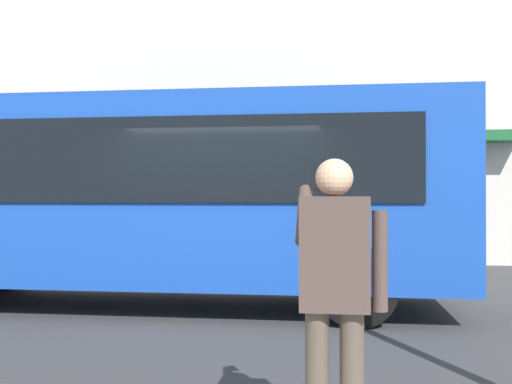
# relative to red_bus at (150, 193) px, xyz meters

# --- Properties ---
(ground_plane) EXTENTS (60.00, 60.00, 0.00)m
(ground_plane) POSITION_rel_red_bus_xyz_m (-1.31, 0.62, -1.68)
(ground_plane) COLOR #38383A
(building_facade_far) EXTENTS (28.00, 1.55, 12.00)m
(building_facade_far) POSITION_rel_red_bus_xyz_m (-1.32, -6.18, 4.30)
(building_facade_far) COLOR beige
(building_facade_far) RESTS_ON ground_plane
(red_bus) EXTENTS (9.05, 2.54, 3.08)m
(red_bus) POSITION_rel_red_bus_xyz_m (0.00, 0.00, 0.00)
(red_bus) COLOR #1947AD
(red_bus) RESTS_ON ground_plane
(pedestrian_photographer) EXTENTS (0.53, 0.52, 1.70)m
(pedestrian_photographer) POSITION_rel_red_bus_xyz_m (-2.71, 4.99, -0.54)
(pedestrian_photographer) COLOR #4C4238
(pedestrian_photographer) RESTS_ON sidewalk_curb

